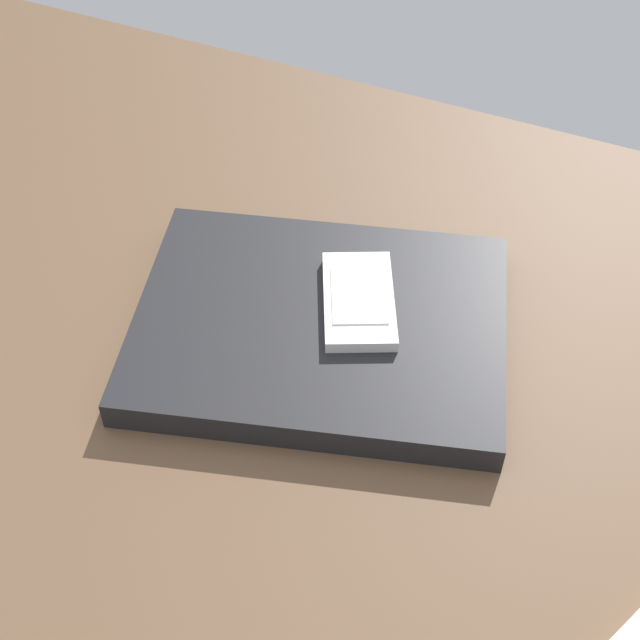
# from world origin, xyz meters

# --- Properties ---
(desk_surface) EXTENTS (1.20, 0.80, 0.03)m
(desk_surface) POSITION_xyz_m (0.00, 0.00, 0.01)
(desk_surface) COLOR brown
(desk_surface) RESTS_ON ground
(laptop_closed) EXTENTS (0.35, 0.31, 0.03)m
(laptop_closed) POSITION_xyz_m (0.04, 0.03, 0.04)
(laptop_closed) COLOR black
(laptop_closed) RESTS_ON desk_surface
(cell_phone_on_laptop) EXTENTS (0.10, 0.12, 0.01)m
(cell_phone_on_laptop) POSITION_xyz_m (0.07, 0.05, 0.06)
(cell_phone_on_laptop) COLOR silver
(cell_phone_on_laptop) RESTS_ON laptop_closed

